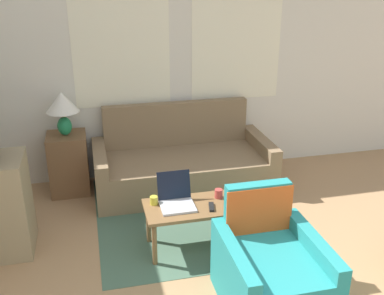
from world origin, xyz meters
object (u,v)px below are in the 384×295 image
(coffee_table, at_px, (203,210))
(cup_navy, at_px, (219,194))
(table_lamp, at_px, (62,106))
(cup_white, at_px, (253,201))
(armchair, at_px, (270,272))
(tv_remote, at_px, (211,207))
(couch, at_px, (182,165))
(book_red, at_px, (239,196))
(cup_yellow, at_px, (154,200))
(laptop, at_px, (176,198))

(coffee_table, height_order, cup_navy, cup_navy)
(table_lamp, relative_size, cup_white, 5.10)
(armchair, distance_m, table_lamp, 2.84)
(armchair, height_order, table_lamp, table_lamp)
(tv_remote, bearing_deg, cup_navy, 55.78)
(coffee_table, bearing_deg, cup_navy, 27.34)
(couch, distance_m, book_red, 1.27)
(tv_remote, bearing_deg, cup_yellow, 159.10)
(book_red, bearing_deg, cup_yellow, 175.74)
(table_lamp, relative_size, cup_navy, 5.77)
(couch, relative_size, cup_yellow, 26.38)
(coffee_table, relative_size, laptop, 3.17)
(cup_yellow, xyz_separation_m, book_red, (0.79, -0.06, -0.02))
(couch, bearing_deg, cup_yellow, -113.65)
(cup_yellow, height_order, tv_remote, cup_yellow)
(couch, height_order, table_lamp, table_lamp)
(book_red, height_order, tv_remote, book_red)
(book_red, distance_m, tv_remote, 0.33)
(cup_navy, relative_size, book_red, 0.40)
(coffee_table, xyz_separation_m, tv_remote, (0.06, -0.08, 0.06))
(laptop, xyz_separation_m, book_red, (0.60, -0.01, -0.04))
(laptop, distance_m, tv_remote, 0.33)
(armchair, relative_size, cup_white, 9.09)
(cup_yellow, relative_size, book_red, 0.36)
(table_lamp, bearing_deg, book_red, -41.46)
(couch, relative_size, book_red, 9.48)
(table_lamp, bearing_deg, cup_yellow, -59.66)
(cup_navy, bearing_deg, table_lamp, 135.77)
(table_lamp, distance_m, laptop, 1.76)
(laptop, xyz_separation_m, tv_remote, (0.29, -0.14, -0.05))
(table_lamp, bearing_deg, laptop, -54.73)
(cup_white, bearing_deg, coffee_table, 164.39)
(cup_navy, bearing_deg, cup_yellow, 178.49)
(book_red, bearing_deg, cup_white, -67.37)
(armchair, distance_m, cup_white, 0.77)
(laptop, height_order, book_red, laptop)
(coffee_table, distance_m, cup_yellow, 0.45)
(armchair, bearing_deg, laptop, 120.30)
(couch, distance_m, tv_remote, 1.37)
(table_lamp, xyz_separation_m, cup_yellow, (0.77, -1.32, -0.55))
(cup_yellow, bearing_deg, book_red, -4.26)
(couch, bearing_deg, tv_remote, -91.08)
(cup_yellow, bearing_deg, couch, 66.35)
(coffee_table, height_order, cup_yellow, cup_yellow)
(cup_white, height_order, tv_remote, cup_white)
(table_lamp, distance_m, cup_navy, 2.00)
(cup_white, bearing_deg, table_lamp, 136.52)
(armchair, relative_size, cup_navy, 10.29)
(cup_white, xyz_separation_m, book_red, (-0.07, 0.17, -0.02))
(coffee_table, distance_m, tv_remote, 0.12)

